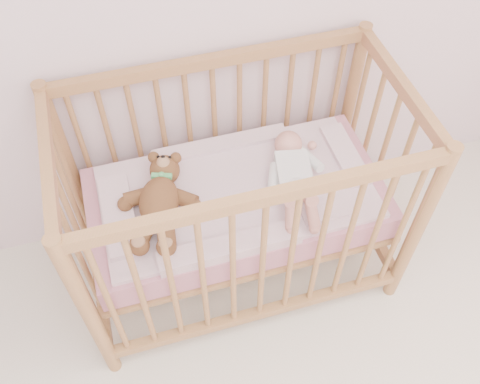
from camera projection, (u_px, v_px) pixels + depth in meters
name	position (u px, v px, depth m)	size (l,w,h in m)	color
crib	(237.00, 201.00, 2.24)	(1.36, 0.76, 1.00)	#B06E4B
mattress	(237.00, 203.00, 2.25)	(1.22, 0.62, 0.13)	#CD809B
blanket	(237.00, 192.00, 2.19)	(1.10, 0.58, 0.06)	pink
baby	(294.00, 171.00, 2.16)	(0.25, 0.53, 0.13)	white
teddy_bear	(159.00, 200.00, 2.06)	(0.34, 0.49, 0.14)	brown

